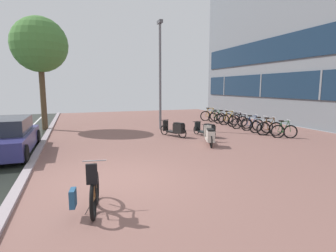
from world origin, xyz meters
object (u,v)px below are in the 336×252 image
(bicycle_rack_05, at_px, (237,121))
(bicycle_rack_07, at_px, (223,118))
(bicycle_rack_09, at_px, (210,116))
(scooter_near, at_px, (175,129))
(bicycle_rack_06, at_px, (229,120))
(bicycle_rack_04, at_px, (242,123))
(bicycle_rack_08, at_px, (217,117))
(parked_car_near, at_px, (7,137))
(lamp_post, at_px, (160,70))
(bicycle_rack_02, at_px, (261,127))
(bicycle_rack_03, at_px, (252,125))
(scooter_far, at_px, (206,129))
(street_tree, at_px, (40,45))
(bicycle_foreground, at_px, (92,192))
(bicycle_rack_01, at_px, (270,129))
(bicycle_rack_00, at_px, (284,131))
(scooter_mid, at_px, (210,136))

(bicycle_rack_05, bearing_deg, bicycle_rack_07, 91.74)
(bicycle_rack_09, distance_m, scooter_near, 6.94)
(bicycle_rack_06, bearing_deg, bicycle_rack_04, -94.91)
(bicycle_rack_08, distance_m, bicycle_rack_09, 0.81)
(bicycle_rack_08, bearing_deg, bicycle_rack_05, -88.14)
(scooter_near, bearing_deg, bicycle_rack_04, 13.77)
(bicycle_rack_07, relative_size, bicycle_rack_09, 0.98)
(parked_car_near, height_order, lamp_post, lamp_post)
(bicycle_rack_02, height_order, lamp_post, lamp_post)
(bicycle_rack_03, xyz_separation_m, parked_car_near, (-11.88, -1.47, 0.30))
(bicycle_rack_09, relative_size, scooter_near, 0.82)
(scooter_far, relative_size, street_tree, 0.28)
(bicycle_rack_04, height_order, bicycle_rack_07, bicycle_rack_07)
(bicycle_foreground, height_order, street_tree, street_tree)
(bicycle_foreground, relative_size, lamp_post, 0.23)
(bicycle_rack_09, bearing_deg, scooter_near, -132.59)
(scooter_near, distance_m, lamp_post, 3.92)
(parked_car_near, bearing_deg, bicycle_rack_03, 7.04)
(bicycle_rack_01, height_order, lamp_post, lamp_post)
(bicycle_rack_05, bearing_deg, lamp_post, 172.98)
(bicycle_rack_08, relative_size, scooter_near, 0.79)
(bicycle_rack_01, bearing_deg, scooter_near, 165.17)
(bicycle_rack_07, bearing_deg, street_tree, 174.33)
(bicycle_rack_02, bearing_deg, bicycle_rack_08, 89.59)
(bicycle_foreground, relative_size, bicycle_rack_06, 1.03)
(bicycle_rack_01, relative_size, scooter_far, 0.73)
(bicycle_rack_03, distance_m, lamp_post, 6.08)
(bicycle_rack_00, bearing_deg, lamp_post, 136.64)
(bicycle_rack_07, distance_m, scooter_mid, 7.19)
(scooter_near, bearing_deg, parked_car_near, -171.00)
(bicycle_foreground, height_order, bicycle_rack_04, bicycle_foreground)
(bicycle_rack_06, bearing_deg, bicycle_rack_00, -89.16)
(bicycle_rack_07, xyz_separation_m, bicycle_rack_09, (-0.16, 1.59, 0.01))
(bicycle_rack_04, xyz_separation_m, bicycle_rack_09, (0.03, 3.97, 0.03))
(bicycle_rack_05, bearing_deg, scooter_far, -144.82)
(bicycle_foreground, distance_m, scooter_near, 8.22)
(bicycle_rack_08, height_order, scooter_near, bicycle_rack_08)
(scooter_near, bearing_deg, bicycle_foreground, -122.54)
(bicycle_rack_04, bearing_deg, bicycle_rack_05, 73.20)
(bicycle_rack_05, height_order, lamp_post, lamp_post)
(bicycle_rack_02, xyz_separation_m, bicycle_rack_06, (0.01, 3.18, 0.02))
(bicycle_rack_09, bearing_deg, bicycle_foreground, -127.14)
(bicycle_rack_02, xyz_separation_m, bicycle_rack_05, (0.11, 2.38, 0.00))
(bicycle_rack_06, height_order, street_tree, street_tree)
(bicycle_rack_05, xyz_separation_m, bicycle_rack_06, (-0.10, 0.79, 0.01))
(bicycle_rack_03, xyz_separation_m, bicycle_rack_06, (-0.02, 2.38, 0.02))
(bicycle_rack_04, relative_size, lamp_post, 0.21)
(bicycle_rack_05, xyz_separation_m, bicycle_rack_09, (-0.21, 3.18, 0.02))
(bicycle_rack_01, bearing_deg, bicycle_foreground, -147.96)
(bicycle_rack_03, relative_size, street_tree, 0.20)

